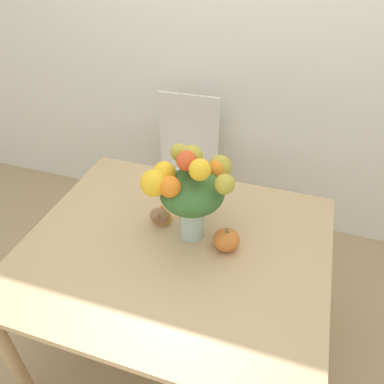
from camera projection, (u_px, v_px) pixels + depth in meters
The scene contains 7 objects.
ground_plane at pixel (178, 340), 2.06m from camera, with size 12.00×12.00×0.00m, color tan.
wall_back at pixel (244, 27), 2.16m from camera, with size 8.00×0.06×2.70m.
dining_table at pixel (175, 259), 1.67m from camera, with size 1.30×1.10×0.73m.
flower_vase at pixel (191, 189), 1.53m from camera, with size 0.36×0.34×0.43m.
pumpkin at pixel (226, 240), 1.58m from camera, with size 0.11×0.11×0.10m.
turkey_figurine at pixel (161, 213), 1.73m from camera, with size 0.10×0.13×0.08m.
dining_chair_near_window at pixel (184, 172), 2.49m from camera, with size 0.44×0.44×0.99m.
Camera 1 is at (0.43, -1.06, 1.90)m, focal length 35.00 mm.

